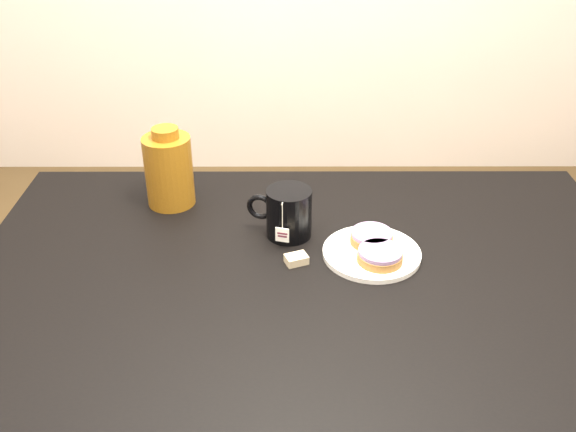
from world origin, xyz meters
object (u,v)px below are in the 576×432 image
at_px(mug, 288,213).
at_px(table, 308,302).
at_px(bagel_back, 372,237).
at_px(bagel_package, 169,170).
at_px(plate, 372,252).
at_px(teabag_pouch, 296,259).
at_px(bagel_front, 380,255).

bearing_deg(mug, table, -58.17).
xyz_separation_m(bagel_back, mug, (-0.18, 0.05, 0.03)).
distance_m(bagel_back, bagel_package, 0.50).
distance_m(plate, bagel_package, 0.52).
xyz_separation_m(table, bagel_package, (-0.32, 0.28, 0.17)).
relative_size(table, bagel_back, 14.15).
bearing_deg(plate, table, -158.39).
xyz_separation_m(mug, teabag_pouch, (0.02, -0.11, -0.05)).
height_order(bagel_front, bagel_package, bagel_package).
bearing_deg(table, plate, 21.61).
bearing_deg(bagel_front, table, -173.24).
distance_m(bagel_front, mug, 0.23).
distance_m(bagel_back, mug, 0.19).
bearing_deg(mug, teabag_pouch, -65.92).
relative_size(bagel_back, teabag_pouch, 2.20).
bearing_deg(plate, bagel_back, 85.60).
height_order(bagel_front, teabag_pouch, bagel_front).
bearing_deg(table, mug, 106.73).
height_order(plate, bagel_back, bagel_back).
bearing_deg(mug, bagel_package, 167.64).
xyz_separation_m(bagel_front, teabag_pouch, (-0.17, 0.01, -0.02)).
bearing_deg(plate, mug, 154.60).
bearing_deg(teabag_pouch, mug, 98.97).
bearing_deg(teabag_pouch, plate, 9.62).
height_order(bagel_back, bagel_front, same).
relative_size(table, mug, 8.96).
xyz_separation_m(table, plate, (0.14, 0.05, 0.09)).
distance_m(bagel_front, teabag_pouch, 0.17).
distance_m(mug, bagel_package, 0.32).
height_order(bagel_back, bagel_package, bagel_package).
xyz_separation_m(table, bagel_front, (0.15, 0.02, 0.11)).
relative_size(bagel_front, bagel_package, 0.52).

